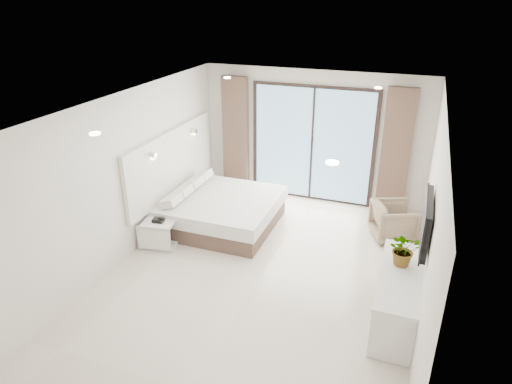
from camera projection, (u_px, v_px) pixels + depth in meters
ground at (262, 275)px, 7.17m from camera, size 6.20×6.20×0.00m
room_shell at (269, 161)px, 7.34m from camera, size 4.62×6.22×2.72m
bed at (220, 211)px, 8.57m from camera, size 2.03×1.93×0.71m
nightstand at (160, 234)px, 7.87m from camera, size 0.59×0.51×0.48m
phone at (158, 220)px, 7.74m from camera, size 0.20×0.17×0.06m
console_desk at (399, 287)px, 5.94m from camera, size 0.54×1.71×0.77m
plant at (404, 253)px, 5.98m from camera, size 0.54×0.57×0.36m
armchair at (394, 220)px, 8.09m from camera, size 0.88×0.91×0.73m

